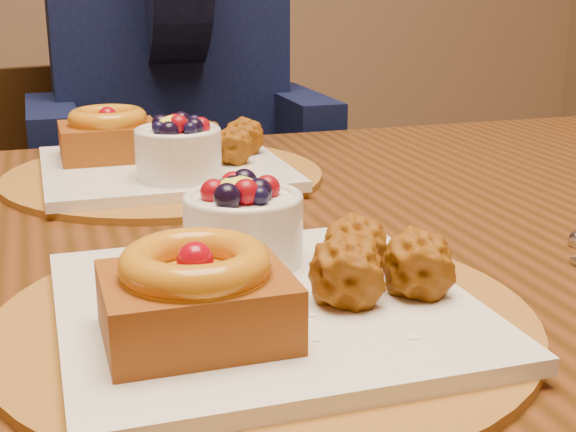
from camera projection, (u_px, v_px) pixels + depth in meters
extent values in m
cube|color=#39200A|center=(202.00, 252.00, 0.77)|extent=(1.60, 0.90, 0.04)
cylinder|color=#39200A|center=(564.00, 346.00, 1.43)|extent=(0.06, 0.06, 0.71)
cylinder|color=brown|center=(265.00, 319.00, 0.56)|extent=(0.38, 0.38, 0.01)
cube|color=white|center=(265.00, 306.00, 0.56)|extent=(0.28, 0.28, 0.01)
cube|color=#5B2A08|center=(197.00, 306.00, 0.49)|extent=(0.11, 0.09, 0.04)
torus|color=#B15A0A|center=(195.00, 263.00, 0.48)|extent=(0.09, 0.09, 0.02)
sphere|color=maroon|center=(195.00, 260.00, 0.48)|extent=(0.02, 0.02, 0.02)
sphere|color=#92540A|center=(355.00, 248.00, 0.60)|extent=(0.05, 0.05, 0.05)
sphere|color=#92540A|center=(346.00, 275.00, 0.54)|extent=(0.05, 0.05, 0.05)
sphere|color=#92540A|center=(418.00, 266.00, 0.56)|extent=(0.05, 0.05, 0.05)
cylinder|color=white|center=(243.00, 230.00, 0.62)|extent=(0.09, 0.09, 0.05)
torus|color=white|center=(243.00, 198.00, 0.61)|extent=(0.09, 0.09, 0.01)
ellipsoid|color=yellow|center=(238.00, 188.00, 0.61)|extent=(0.03, 0.03, 0.02)
cylinder|color=brown|center=(164.00, 176.00, 0.96)|extent=(0.38, 0.38, 0.01)
cube|color=white|center=(164.00, 168.00, 0.96)|extent=(0.28, 0.28, 0.01)
cube|color=#5B2A08|center=(109.00, 141.00, 0.98)|extent=(0.12, 0.09, 0.04)
torus|color=#B15A0A|center=(108.00, 118.00, 0.97)|extent=(0.09, 0.09, 0.02)
sphere|color=maroon|center=(107.00, 116.00, 0.97)|extent=(0.02, 0.02, 0.02)
sphere|color=#92540A|center=(232.00, 146.00, 0.95)|extent=(0.05, 0.05, 0.05)
sphere|color=#92540A|center=(201.00, 139.00, 0.99)|extent=(0.05, 0.05, 0.05)
sphere|color=#92540A|center=(244.00, 137.00, 1.01)|extent=(0.05, 0.05, 0.05)
cylinder|color=white|center=(179.00, 155.00, 0.88)|extent=(0.09, 0.09, 0.05)
torus|color=white|center=(178.00, 131.00, 0.87)|extent=(0.09, 0.09, 0.01)
ellipsoid|color=yellow|center=(174.00, 124.00, 0.87)|extent=(0.03, 0.03, 0.02)
cube|color=black|center=(138.00, 287.00, 1.57)|extent=(0.48, 0.48, 0.04)
cylinder|color=black|center=(259.00, 398.00, 1.57)|extent=(0.03, 0.03, 0.39)
cylinder|color=black|center=(36.00, 371.00, 1.68)|extent=(0.03, 0.03, 0.39)
cylinder|color=black|center=(186.00, 334.00, 1.85)|extent=(0.03, 0.03, 0.39)
cube|color=black|center=(100.00, 165.00, 1.65)|extent=(0.39, 0.12, 0.42)
cube|color=black|center=(168.00, 100.00, 1.48)|extent=(0.40, 0.21, 0.58)
cube|color=black|center=(52.00, 128.00, 1.31)|extent=(0.08, 0.29, 0.08)
cube|color=black|center=(298.00, 115.00, 1.43)|extent=(0.08, 0.29, 0.08)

